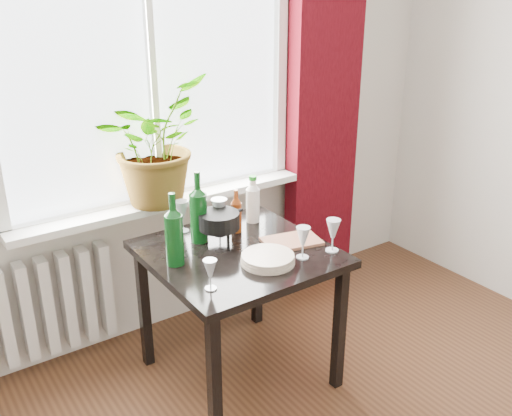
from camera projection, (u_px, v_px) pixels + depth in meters
window at (149, 58)px, 2.94m from camera, size 1.72×0.08×1.62m
windowsill at (164, 202)px, 3.18m from camera, size 1.72×0.20×0.04m
curtain at (324, 96)px, 3.56m from camera, size 0.50×0.12×2.56m
radiator at (37, 309)px, 2.97m from camera, size 0.80×0.10×0.55m
table at (238, 267)px, 2.84m from camera, size 0.85×0.85×0.74m
potted_plant at (153, 142)px, 3.00m from camera, size 0.80×0.79×0.67m
wine_bottle_left at (174, 229)px, 2.60m from camera, size 0.10×0.10×0.36m
wine_bottle_right at (198, 206)px, 2.83m from camera, size 0.11×0.11×0.38m
bottle_amber at (236, 211)px, 2.96m from camera, size 0.06×0.06×0.24m
cleaning_bottle at (253, 199)px, 3.08m from camera, size 0.10×0.10×0.26m
wineglass_front_right at (303, 242)px, 2.70m from camera, size 0.09×0.09×0.16m
wineglass_far_right at (333, 235)px, 2.76m from camera, size 0.08×0.08×0.17m
wineglass_back_center at (219, 216)px, 2.95m from camera, size 0.09×0.09×0.20m
wineglass_back_left at (182, 216)px, 2.98m from camera, size 0.09×0.09×0.18m
wineglass_front_left at (210, 274)px, 2.43m from camera, size 0.06×0.06×0.14m
plate_stack at (268, 259)px, 2.67m from camera, size 0.27×0.27×0.04m
fondue_pot at (219, 228)px, 2.86m from camera, size 0.27×0.24×0.16m
tv_remote at (279, 259)px, 2.70m from camera, size 0.07×0.16×0.02m
cutting_board at (291, 241)px, 2.88m from camera, size 0.32×0.24×0.02m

